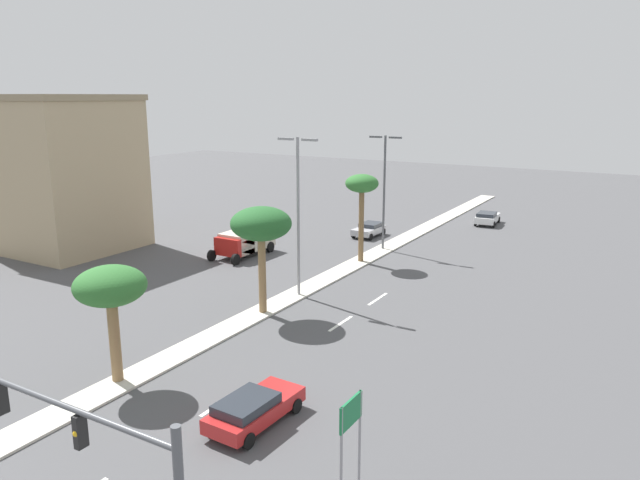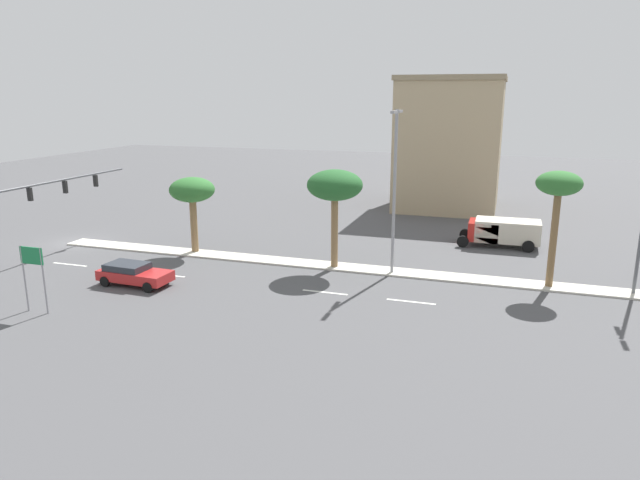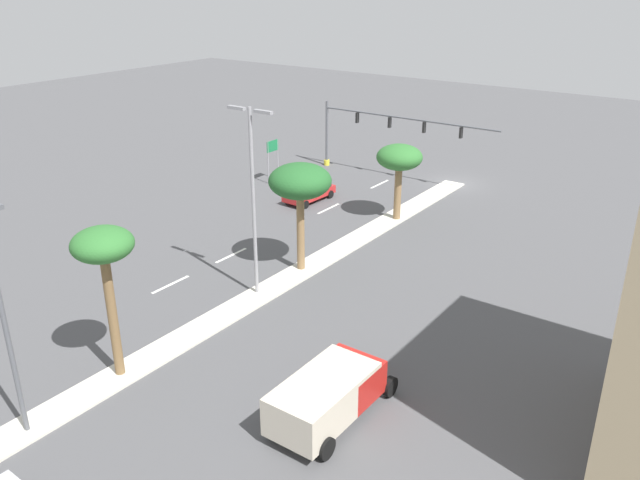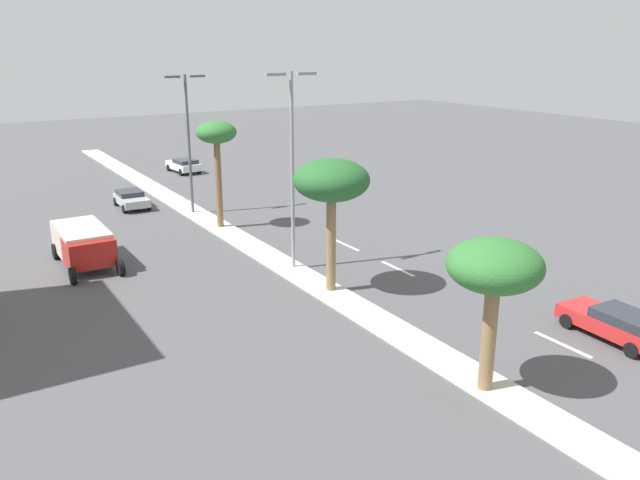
% 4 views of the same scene
% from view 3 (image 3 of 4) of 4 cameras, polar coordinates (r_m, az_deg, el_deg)
% --- Properties ---
extents(ground_plane, '(160.00, 160.00, 0.00)m').
position_cam_3_polar(ground_plane, '(34.75, -8.34, -6.62)').
color(ground_plane, '#4C4C4F').
extents(median_curb, '(1.80, 73.37, 0.12)m').
position_cam_3_polar(median_curb, '(30.38, -19.21, -12.35)').
color(median_curb, beige).
rests_on(median_curb, ground).
extents(lane_stripe_right, '(0.20, 2.80, 0.01)m').
position_cam_3_polar(lane_stripe_right, '(55.76, 5.31, 4.96)').
color(lane_stripe_right, silver).
rests_on(lane_stripe_right, ground).
extents(lane_stripe_rear, '(0.20, 2.80, 0.01)m').
position_cam_3_polar(lane_stripe_rear, '(49.62, 0.76, 2.80)').
color(lane_stripe_rear, silver).
rests_on(lane_stripe_rear, ground).
extents(lane_stripe_near, '(0.20, 2.80, 0.01)m').
position_cam_3_polar(lane_stripe_near, '(41.78, -7.88, -1.36)').
color(lane_stripe_near, silver).
rests_on(lane_stripe_near, ground).
extents(lane_stripe_far, '(0.20, 2.80, 0.01)m').
position_cam_3_polar(lane_stripe_far, '(38.60, -13.10, -3.86)').
color(lane_stripe_far, silver).
rests_on(lane_stripe_far, ground).
extents(traffic_signal_gantry, '(16.80, 0.53, 6.03)m').
position_cam_3_polar(traffic_signal_gantry, '(57.70, 4.58, 9.68)').
color(traffic_signal_gantry, '#515459').
rests_on(traffic_signal_gantry, ground).
extents(directional_road_sign, '(0.10, 1.44, 3.65)m').
position_cam_3_polar(directional_road_sign, '(55.62, -4.21, 7.77)').
color(directional_road_sign, gray).
rests_on(directional_road_sign, ground).
extents(palm_tree_left, '(3.28, 3.28, 5.53)m').
position_cam_3_polar(palm_tree_left, '(46.28, 7.05, 7.14)').
color(palm_tree_left, olive).
rests_on(palm_tree_left, median_curb).
extents(palm_tree_outboard, '(3.69, 3.69, 6.58)m').
position_cam_3_polar(palm_tree_outboard, '(37.41, -1.78, 5.08)').
color(palm_tree_outboard, olive).
rests_on(palm_tree_outboard, median_curb).
extents(palm_tree_front, '(2.63, 2.63, 7.03)m').
position_cam_3_polar(palm_tree_front, '(28.24, -18.65, -0.96)').
color(palm_tree_front, brown).
rests_on(palm_tree_front, median_curb).
extents(street_lamp_near, '(2.90, 0.24, 10.46)m').
position_cam_3_polar(street_lamp_near, '(34.36, -5.97, 4.47)').
color(street_lamp_near, gray).
rests_on(street_lamp_near, median_curb).
extents(street_lamp_far, '(2.90, 0.24, 9.77)m').
position_cam_3_polar(street_lamp_far, '(26.08, -26.51, -4.86)').
color(street_lamp_far, '#515459').
rests_on(street_lamp_far, median_curb).
extents(sedan_red_rear, '(2.18, 4.59, 1.34)m').
position_cam_3_polar(sedan_red_rear, '(51.25, -0.87, 4.31)').
color(sedan_red_rear, red).
rests_on(sedan_red_rear, ground).
extents(box_truck, '(2.73, 6.07, 2.09)m').
position_cam_3_polar(box_truck, '(26.60, 0.98, -13.34)').
color(box_truck, '#B21E19').
rests_on(box_truck, ground).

